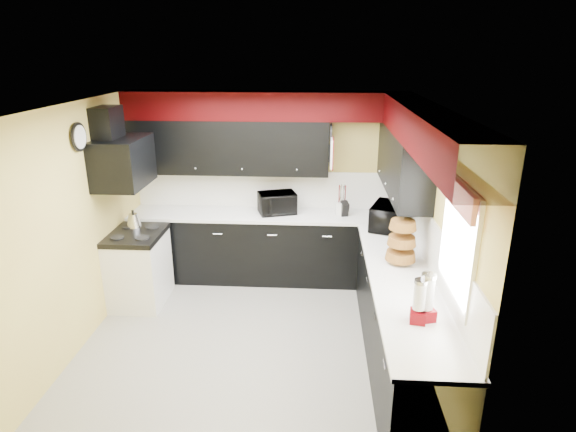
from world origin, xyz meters
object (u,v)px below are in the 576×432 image
object	(u,v)px
toaster_oven	(277,203)
utensil_crock	(342,208)
kettle	(134,220)
microwave	(389,217)
knife_block	(344,209)

from	to	relation	value
toaster_oven	utensil_crock	xyz separation A→B (m)	(0.85, -0.01, -0.05)
utensil_crock	kettle	distance (m)	2.64
toaster_oven	microwave	size ratio (longest dim) A/B	0.87
microwave	knife_block	distance (m)	0.67
knife_block	kettle	distance (m)	2.66
utensil_crock	knife_block	world-z (taller)	knife_block
utensil_crock	toaster_oven	bearing A→B (deg)	179.34
toaster_oven	knife_block	bearing A→B (deg)	-21.97
microwave	utensil_crock	distance (m)	0.73
utensil_crock	kettle	world-z (taller)	utensil_crock
microwave	knife_block	size ratio (longest dim) A/B	2.84
microwave	kettle	distance (m)	3.12
kettle	knife_block	bearing A→B (deg)	11.06
kettle	toaster_oven	bearing A→B (deg)	18.40
toaster_oven	kettle	size ratio (longest dim) A/B	2.57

